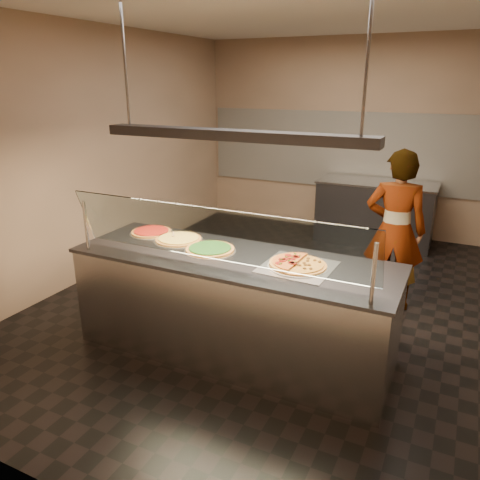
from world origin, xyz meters
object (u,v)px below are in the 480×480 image
at_px(serving_counter, 233,305).
at_px(pizza_cheese, 179,239).
at_px(half_pizza_pepperoni, 285,261).
at_px(pizza_spatula, 177,236).
at_px(sneeze_guard, 213,235).
at_px(heat_lamp_housing, 232,135).
at_px(pizza_tomato, 152,232).
at_px(perforated_tray, 298,266).
at_px(pizza_spinach, 210,249).
at_px(half_pizza_sausage, 311,266).
at_px(worker, 395,231).
at_px(prep_table, 375,212).

bearing_deg(serving_counter, pizza_cheese, 166.01).
bearing_deg(half_pizza_pepperoni, pizza_spatula, 171.25).
relative_size(sneeze_guard, heat_lamp_housing, 1.12).
bearing_deg(pizza_tomato, perforated_tray, -7.80).
height_order(pizza_spinach, heat_lamp_housing, heat_lamp_housing).
bearing_deg(half_pizza_sausage, pizza_spinach, 178.44).
bearing_deg(heat_lamp_housing, worker, 55.06).
relative_size(serving_counter, pizza_tomato, 6.75).
distance_m(half_pizza_sausage, pizza_spatula, 1.39).
bearing_deg(worker, pizza_spinach, 43.32).
xyz_separation_m(pizza_tomato, pizza_spatula, (0.33, -0.04, 0.01)).
bearing_deg(prep_table, pizza_spatula, -109.28).
xyz_separation_m(half_pizza_pepperoni, prep_table, (0.08, 3.70, -0.50)).
height_order(serving_counter, half_pizza_pepperoni, half_pizza_pepperoni).
relative_size(sneeze_guard, pizza_spatula, 9.64).
xyz_separation_m(sneeze_guard, perforated_tray, (0.58, 0.36, -0.29)).
bearing_deg(pizza_cheese, heat_lamp_housing, -13.99).
distance_m(pizza_spatula, prep_table, 3.76).
xyz_separation_m(serving_counter, half_pizza_sausage, (0.69, 0.02, 0.49)).
xyz_separation_m(half_pizza_pepperoni, heat_lamp_housing, (-0.47, -0.02, 0.99)).
bearing_deg(pizza_spinach, half_pizza_pepperoni, -2.17).
xyz_separation_m(half_pizza_sausage, pizza_spinach, (-0.93, 0.03, -0.01)).
relative_size(pizza_spatula, worker, 0.16).
xyz_separation_m(serving_counter, pizza_spatula, (-0.69, 0.20, 0.49)).
xyz_separation_m(serving_counter, half_pizza_pepperoni, (0.47, 0.02, 0.50)).
distance_m(perforated_tray, heat_lamp_housing, 1.17).
xyz_separation_m(serving_counter, perforated_tray, (0.58, 0.02, 0.47)).
height_order(half_pizza_sausage, pizza_spatula, half_pizza_sausage).
bearing_deg(half_pizza_sausage, heat_lamp_housing, -178.34).
height_order(pizza_spatula, worker, worker).
height_order(sneeze_guard, perforated_tray, sneeze_guard).
bearing_deg(pizza_tomato, sneeze_guard, -29.72).
relative_size(pizza_cheese, worker, 0.27).
xyz_separation_m(pizza_spinach, heat_lamp_housing, (0.25, -0.05, 1.00)).
relative_size(sneeze_guard, perforated_tray, 4.46).
distance_m(pizza_cheese, pizza_spatula, 0.05).
bearing_deg(pizza_cheese, sneeze_guard, -37.82).
height_order(perforated_tray, pizza_spatula, pizza_spatula).
bearing_deg(pizza_tomato, pizza_spatula, -7.04).
distance_m(pizza_spatula, worker, 2.28).
relative_size(serving_counter, perforated_tray, 4.88).
bearing_deg(worker, perforated_tray, 65.84).
relative_size(perforated_tray, pizza_tomato, 1.38).
bearing_deg(perforated_tray, prep_table, 90.52).
relative_size(half_pizza_sausage, pizza_spatula, 1.75).
xyz_separation_m(pizza_spinach, worker, (1.36, 1.54, -0.09)).
relative_size(serving_counter, sneeze_guard, 1.09).
xyz_separation_m(half_pizza_pepperoni, pizza_cheese, (-1.12, 0.14, -0.02)).
relative_size(half_pizza_sausage, pizza_tomato, 1.12).
height_order(prep_table, heat_lamp_housing, heat_lamp_housing).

